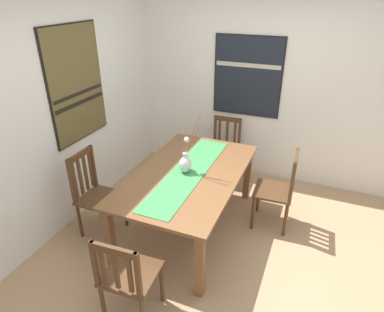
% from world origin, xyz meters
% --- Properties ---
extents(ground_plane, '(6.40, 6.40, 0.03)m').
position_xyz_m(ground_plane, '(0.00, 0.00, -0.01)').
color(ground_plane, '#A37F5B').
extents(wall_back, '(6.40, 0.12, 2.70)m').
position_xyz_m(wall_back, '(0.00, 1.86, 1.35)').
color(wall_back, silver).
rests_on(wall_back, ground_plane).
extents(wall_side, '(0.12, 6.40, 2.70)m').
position_xyz_m(wall_side, '(1.86, 0.00, 1.35)').
color(wall_side, silver).
rests_on(wall_side, ground_plane).
extents(dining_table, '(1.86, 1.10, 0.73)m').
position_xyz_m(dining_table, '(0.24, 0.46, 0.64)').
color(dining_table, brown).
rests_on(dining_table, ground_plane).
extents(table_runner, '(1.71, 0.36, 0.01)m').
position_xyz_m(table_runner, '(0.24, 0.46, 0.73)').
color(table_runner, '#388447').
rests_on(table_runner, dining_table).
extents(centerpiece_vase, '(0.19, 0.25, 0.67)m').
position_xyz_m(centerpiece_vase, '(0.24, 0.49, 0.85)').
color(centerpiece_vase, silver).
rests_on(centerpiece_vase, dining_table).
extents(chair_0, '(0.44, 0.44, 0.93)m').
position_xyz_m(chair_0, '(0.68, -0.47, 0.49)').
color(chair_0, '#4C301C').
rests_on(chair_0, ground_plane).
extents(chair_1, '(0.43, 0.43, 0.88)m').
position_xyz_m(chair_1, '(1.49, 0.44, 0.46)').
color(chair_1, '#4C301C').
rests_on(chair_1, ground_plane).
extents(chair_2, '(0.42, 0.42, 0.97)m').
position_xyz_m(chair_2, '(-0.20, 1.38, 0.50)').
color(chair_2, '#4C301C').
rests_on(chair_2, ground_plane).
extents(chair_3, '(0.44, 0.44, 0.89)m').
position_xyz_m(chair_3, '(-1.05, 0.44, 0.47)').
color(chair_3, '#4C301C').
rests_on(chair_3, ground_plane).
extents(painting_on_back_wall, '(0.85, 0.05, 1.26)m').
position_xyz_m(painting_on_back_wall, '(0.23, 1.79, 1.56)').
color(painting_on_back_wall, black).
extents(painting_on_side_wall, '(0.05, 0.93, 1.07)m').
position_xyz_m(painting_on_side_wall, '(1.79, 0.25, 1.43)').
color(painting_on_side_wall, black).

